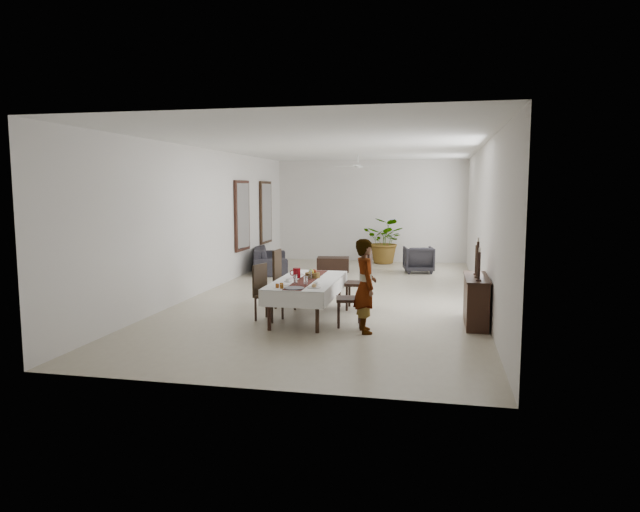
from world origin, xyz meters
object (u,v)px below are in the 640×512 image
(woman, at_px, (365,286))
(sofa, at_px, (270,259))
(sideboard_body, at_px, (476,301))
(dining_table_top, at_px, (307,281))
(red_pitcher, at_px, (297,273))

(woman, xyz_separation_m, sofa, (-3.47, 6.26, -0.43))
(sideboard_body, height_order, sofa, sideboard_body)
(dining_table_top, relative_size, sofa, 0.95)
(woman, bearing_deg, sideboard_body, -81.86)
(sofa, bearing_deg, red_pitcher, -175.69)
(dining_table_top, bearing_deg, sofa, 113.05)
(woman, bearing_deg, red_pitcher, 35.77)
(dining_table_top, distance_m, red_pitcher, 0.29)
(dining_table_top, xyz_separation_m, red_pitcher, (-0.23, 0.14, 0.12))
(woman, xyz_separation_m, sideboard_body, (1.79, 0.92, -0.36))
(woman, bearing_deg, sofa, 9.91)
(woman, height_order, sideboard_body, woman)
(red_pitcher, distance_m, sideboard_body, 3.19)
(red_pitcher, bearing_deg, dining_table_top, -30.83)
(dining_table_top, bearing_deg, woman, -36.03)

